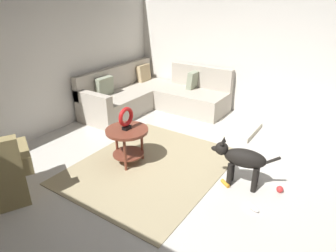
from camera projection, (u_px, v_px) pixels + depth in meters
ground_plane at (188, 191)px, 3.76m from camera, size 6.00×6.00×0.10m
wall_back at (30, 56)px, 4.65m from camera, size 6.00×0.12×2.70m
wall_right at (269, 47)px, 5.41m from camera, size 0.12×6.00×2.70m
area_rug at (151, 166)px, 4.20m from camera, size 2.30×1.90×0.01m
sectional_couch at (152, 96)px, 6.14m from camera, size 2.20×2.25×0.88m
side_table at (127, 137)px, 4.13m from camera, size 0.60×0.60×0.54m
torus_sculpture at (126, 118)px, 4.01m from camera, size 0.28×0.08×0.33m
dog_bed_mat at (239, 129)px, 5.26m from camera, size 0.80×0.60×0.09m
dog at (241, 159)px, 3.66m from camera, size 0.30×0.84×0.63m
dog_toy_ball at (280, 189)px, 3.65m from camera, size 0.09×0.09×0.09m
dog_toy_rope at (225, 183)px, 3.79m from camera, size 0.12×0.15×0.05m
dog_toy_bone at (253, 207)px, 3.36m from camera, size 0.13×0.19×0.06m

